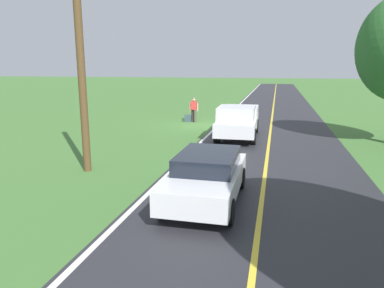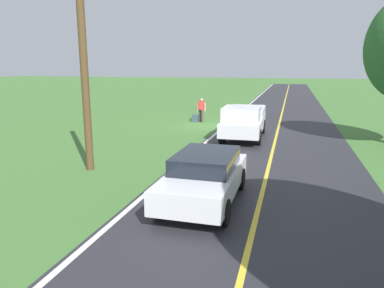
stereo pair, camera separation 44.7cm
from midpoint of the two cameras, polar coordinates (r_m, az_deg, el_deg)
name	(u,v)px [view 2 (the right image)]	position (r m, az deg, el deg)	size (l,w,h in m)	color
ground_plane	(210,125)	(23.77, 3.36, 2.96)	(200.00, 200.00, 0.00)	#427033
road_surface	(278,129)	(23.26, 14.11, 2.41)	(7.24, 120.00, 0.00)	#28282D
lane_edge_line	(224,126)	(23.59, 5.73, 2.86)	(0.16, 117.60, 0.00)	silver
lane_centre_line	(278,128)	(23.26, 14.11, 2.42)	(0.14, 117.60, 0.00)	gold
hitchhiker_walking	(201,108)	(25.16, 2.02, 5.74)	(0.62, 0.51, 1.75)	#4C473D
suitcase_carried	(195,118)	(25.25, 1.04, 4.12)	(0.20, 0.46, 0.52)	#384C56
pickup_truck_passing	(243,121)	(19.48, 8.85, 3.65)	(2.17, 5.43, 1.82)	silver
sedan_ahead_same_lane	(205,176)	(10.35, 3.29, -5.10)	(1.94, 4.41, 1.41)	silver
utility_pole_roadside	(84,64)	(13.58, -15.94, 12.17)	(0.28, 0.28, 7.85)	brown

